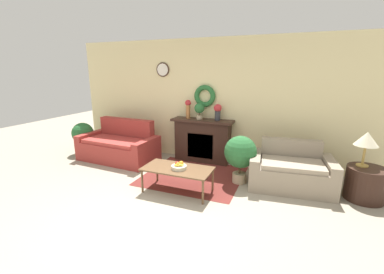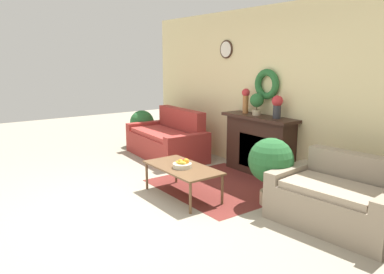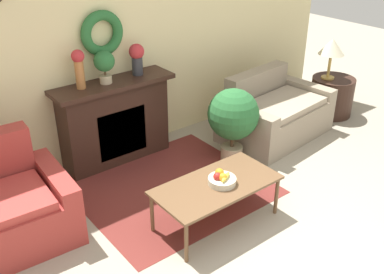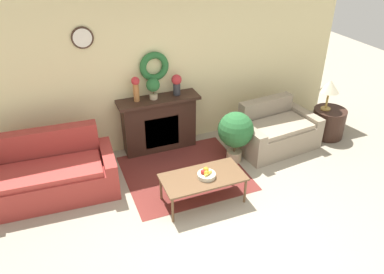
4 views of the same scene
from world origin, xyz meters
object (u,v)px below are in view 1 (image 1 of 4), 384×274
Objects in this scene: vase_on_mantel_left at (188,108)px; vase_on_mantel_right at (218,111)px; coffee_table at (178,170)px; potted_plant_floor_by_couch at (83,134)px; potted_plant_on_mantel at (199,109)px; side_table_by_loveseat at (365,184)px; couch_left at (119,146)px; fruit_bowl at (179,166)px; table_lamp at (367,140)px; loveseat_right at (291,171)px; fireplace at (202,140)px; potted_plant_floor_by_loveseat at (240,153)px.

vase_on_mantel_left is 1.17× the size of vase_on_mantel_right.
coffee_table is 1.51× the size of potted_plant_floor_by_couch.
vase_on_mantel_right is 0.99× the size of potted_plant_on_mantel.
potted_plant_floor_by_couch is at bearing -169.86° from vase_on_mantel_right.
couch_left is at bearing 178.51° from side_table_by_loveseat.
fruit_bowl is 1.88m from vase_on_mantel_left.
table_lamp is (2.82, 0.93, 0.58)m from coffee_table.
fruit_bowl is at bearing -33.00° from coffee_table.
vase_on_mantel_right is (-2.62, 0.70, 0.20)m from table_lamp.
table_lamp is (2.79, 0.95, 0.50)m from fruit_bowl.
couch_left is 4.82m from table_lamp.
vase_on_mantel_right is at bearing 10.14° from potted_plant_floor_by_couch.
table_lamp is (1.05, 0.00, 0.68)m from loveseat_right.
fruit_bowl is at bearing -162.70° from side_table_by_loveseat.
fruit_bowl is 0.73× the size of vase_on_mantel_right.
vase_on_mantel_left is (-0.35, 0.01, 0.72)m from fireplace.
vase_on_mantel_left is at bearing 107.55° from fruit_bowl.
loveseat_right reaches higher than coffee_table.
potted_plant_on_mantel is (-3.03, 0.68, 0.22)m from table_lamp.
fruit_bowl is at bearing -84.15° from fireplace.
vase_on_mantel_left is 0.47× the size of potted_plant_floor_by_loveseat.
potted_plant_on_mantel reaches higher than vase_on_mantel_right.
loveseat_right is 2.51× the size of side_table_by_loveseat.
potted_plant_floor_by_couch is (-5.89, 0.11, -0.49)m from table_lamp.
table_lamp is 3.11m from potted_plant_on_mantel.
potted_plant_floor_by_couch is (-3.06, 1.04, 0.09)m from coffee_table.
potted_plant_floor_by_loveseat is at bearing -177.04° from side_table_by_loveseat.
fireplace is 5.34× the size of fruit_bowl.
table_lamp is 3.39m from vase_on_mantel_left.
vase_on_mantel_right is 3.39m from potted_plant_floor_by_couch.
vase_on_mantel_right is (0.69, 0.00, -0.04)m from vase_on_mantel_left.
fruit_bowl is 1.80m from potted_plant_on_mantel.
table_lamp is at bearing -5.94° from loveseat_right.
couch_left reaches higher than fruit_bowl.
loveseat_right is 2.28m from potted_plant_on_mantel.
loveseat_right is at bearing -17.21° from vase_on_mantel_left.
potted_plant_floor_by_loveseat is at bearing -51.17° from vase_on_mantel_right.
vase_on_mantel_left is (-0.52, 1.65, 0.74)m from fruit_bowl.
couch_left is 1.23× the size of loveseat_right.
coffee_table is (0.13, -1.62, -0.10)m from fireplace.
potted_plant_floor_by_loveseat is at bearing -37.26° from potted_plant_on_mantel.
fireplace is 3.07m from table_lamp.
fruit_bowl is (0.17, -1.64, -0.02)m from fireplace.
vase_on_mantel_left is (-3.38, 0.76, 0.94)m from side_table_by_loveseat.
table_lamp is (2.96, -0.69, 0.48)m from fireplace.
potted_plant_on_mantel is at bearing 11.19° from potted_plant_floor_by_couch.
loveseat_right is 1.67× the size of potted_plant_floor_by_loveseat.
side_table_by_loveseat is 3.32m from potted_plant_on_mantel.
table_lamp is 1.57× the size of potted_plant_on_mantel.
table_lamp reaches higher than potted_plant_floor_by_loveseat.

